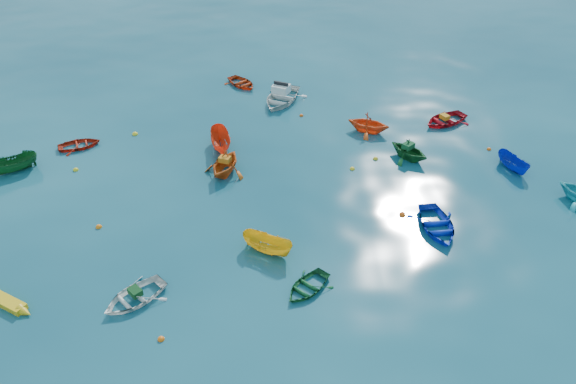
{
  "coord_description": "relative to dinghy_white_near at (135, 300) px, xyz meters",
  "views": [
    {
      "loc": [
        -0.56,
        -21.35,
        19.24
      ],
      "look_at": [
        0.0,
        5.0,
        0.4
      ],
      "focal_mm": 35.0,
      "sensor_mm": 36.0,
      "label": 1
    }
  ],
  "objects": [
    {
      "name": "tarp_orange_b",
      "position": [
        18.57,
        16.71,
        0.51
      ],
      "size": [
        0.71,
        0.76,
        0.3
      ],
      "primitive_type": "cube",
      "rotation": [
        0.0,
        0.0,
        -1.04
      ],
      "color": "orange",
      "rests_on": "dinghy_red_ne"
    },
    {
      "name": "ground",
      "position": [
        7.29,
        2.93,
        0.0
      ],
      "size": [
        160.0,
        160.0,
        0.0
      ],
      "primitive_type": "plane",
      "color": "#0A3A4A",
      "rests_on": "ground"
    },
    {
      "name": "sampan_yellow_mid",
      "position": [
        6.16,
        3.24,
        0.0
      ],
      "size": [
        3.02,
        2.34,
        1.11
      ],
      "primitive_type": "imported",
      "rotation": [
        0.0,
        0.0,
        1.06
      ],
      "color": "yellow",
      "rests_on": "ground"
    },
    {
      "name": "buoy_or_d",
      "position": [
        20.68,
        13.02,
        0.0
      ],
      "size": [
        0.29,
        0.29,
        0.29
      ],
      "primitive_type": "sphere",
      "color": "#E3540C",
      "rests_on": "ground"
    },
    {
      "name": "dinghy_orange_w",
      "position": [
        3.47,
        10.62,
        0.0
      ],
      "size": [
        3.51,
        3.76,
        1.6
      ],
      "primitive_type": "imported",
      "rotation": [
        0.0,
        0.0,
        -0.35
      ],
      "color": "#D25513",
      "rests_on": "ground"
    },
    {
      "name": "dinghy_orange_far",
      "position": [
        13.0,
        15.58,
        0.0
      ],
      "size": [
        3.61,
        3.4,
        1.52
      ],
      "primitive_type": "imported",
      "rotation": [
        0.0,
        0.0,
        1.18
      ],
      "color": "#F34E16",
      "rests_on": "ground"
    },
    {
      "name": "dinghy_red_nw",
      "position": [
        -6.43,
        13.94,
        0.0
      ],
      "size": [
        3.23,
        2.77,
        0.56
      ],
      "primitive_type": "imported",
      "rotation": [
        0.0,
        0.0,
        1.93
      ],
      "color": "red",
      "rests_on": "ground"
    },
    {
      "name": "dinghy_red_ne",
      "position": [
        18.66,
        16.76,
        0.0
      ],
      "size": [
        4.21,
        3.86,
        0.71
      ],
      "primitive_type": "imported",
      "rotation": [
        0.0,
        0.0,
        -1.04
      ],
      "color": "red",
      "rests_on": "ground"
    },
    {
      "name": "buoy_or_a",
      "position": [
        1.6,
        -2.35,
        0.0
      ],
      "size": [
        0.31,
        0.31,
        0.31
      ],
      "primitive_type": "sphere",
      "color": "#FE630D",
      "rests_on": "ground"
    },
    {
      "name": "motorboat_white",
      "position": [
        7.04,
        20.36,
        0.0
      ],
      "size": [
        4.68,
        5.31,
        1.51
      ],
      "primitive_type": "imported",
      "rotation": [
        0.0,
        0.0,
        -0.42
      ],
      "color": "silver",
      "rests_on": "ground"
    },
    {
      "name": "buoy_ye_c",
      "position": [
        11.38,
        10.86,
        0.0
      ],
      "size": [
        0.32,
        0.32,
        0.32
      ],
      "primitive_type": "sphere",
      "color": "yellow",
      "rests_on": "ground"
    },
    {
      "name": "sampan_green_far",
      "position": [
        -9.66,
        11.02,
        0.0
      ],
      "size": [
        3.23,
        2.59,
        1.19
      ],
      "primitive_type": "imported",
      "rotation": [
        0.0,
        0.0,
        -1.03
      ],
      "color": "#125021",
      "rests_on": "ground"
    },
    {
      "name": "dinghy_green_e",
      "position": [
        8.04,
        0.52,
        0.0
      ],
      "size": [
        3.17,
        3.23,
        0.55
      ],
      "primitive_type": "imported",
      "rotation": [
        0.0,
        0.0,
        -0.73
      ],
      "color": "#145629",
      "rests_on": "ground"
    },
    {
      "name": "sampan_blue_far",
      "position": [
        21.37,
        10.69,
        0.0
      ],
      "size": [
        1.83,
        2.77,
        1.0
      ],
      "primitive_type": "imported",
      "rotation": [
        0.0,
        0.0,
        0.36
      ],
      "color": "#0D23AD",
      "rests_on": "ground"
    },
    {
      "name": "buoy_or_e",
      "position": [
        8.48,
        18.02,
        0.0
      ],
      "size": [
        0.29,
        0.29,
        0.29
      ],
      "primitive_type": "sphere",
      "color": "#E44E0C",
      "rests_on": "ground"
    },
    {
      "name": "tarp_green_b",
      "position": [
        15.05,
        12.15,
        0.89
      ],
      "size": [
        0.89,
        0.88,
        0.35
      ],
      "primitive_type": "cube",
      "rotation": [
        0.0,
        0.0,
        0.73
      ],
      "color": "#124B24",
      "rests_on": "dinghy_green_n"
    },
    {
      "name": "dinghy_blue_se",
      "position": [
        15.23,
        4.9,
        0.0
      ],
      "size": [
        2.9,
        3.81,
        0.74
      ],
      "primitive_type": "imported",
      "rotation": [
        0.0,
        0.0,
        0.1
      ],
      "color": "#0F2EC5",
      "rests_on": "ground"
    },
    {
      "name": "tarp_orange_a",
      "position": [
        3.49,
        10.66,
        0.96
      ],
      "size": [
        0.81,
        0.71,
        0.33
      ],
      "primitive_type": "cube",
      "rotation": [
        0.0,
        0.0,
        -0.35
      ],
      "color": "orange",
      "rests_on": "dinghy_orange_w"
    },
    {
      "name": "dinghy_white_near",
      "position": [
        0.0,
        0.0,
        0.0
      ],
      "size": [
        3.79,
        3.75,
        0.65
      ],
      "primitive_type": "imported",
      "rotation": [
        0.0,
        0.0,
        -0.81
      ],
      "color": "white",
      "rests_on": "ground"
    },
    {
      "name": "tarp_green_a",
      "position": [
        0.07,
        0.07,
        0.47
      ],
      "size": [
        0.77,
        0.78,
        0.3
      ],
      "primitive_type": "cube",
      "rotation": [
        0.0,
        0.0,
        -0.81
      ],
      "color": "#0F3E18",
      "rests_on": "dinghy_white_near"
    },
    {
      "name": "dinghy_red_far",
      "position": [
        3.89,
        23.34,
        0.0
      ],
      "size": [
        3.48,
        3.62,
        0.61
      ],
      "primitive_type": "imported",
      "rotation": [
        0.0,
        0.0,
        0.67
      ],
      "color": "red",
      "rests_on": "ground"
    },
    {
      "name": "buoy_or_c",
      "position": [
        -3.03,
        5.41,
        0.0
      ],
      "size": [
        0.34,
        0.34,
        0.34
      ],
      "primitive_type": "sphere",
      "color": "orange",
      "rests_on": "ground"
    },
    {
      "name": "buoy_ye_d",
      "position": [
        -3.1,
        15.53,
        0.0
      ],
      "size": [
        0.39,
        0.39,
        0.39
      ],
      "primitive_type": "sphere",
      "color": "yellow",
      "rests_on": "ground"
    },
    {
      "name": "buoy_ye_b",
      "position": [
        -5.9,
        11.1,
        0.0
      ],
      "size": [
        0.34,
        0.34,
        0.34
      ],
      "primitive_type": "sphere",
      "color": "yellow",
      "rests_on": "ground"
    },
    {
      "name": "sampan_orange_n",
      "position": [
        3.01,
        13.52,
        0.0
      ],
      "size": [
        1.86,
        3.5,
        1.29
      ],
      "primitive_type": "imported",
      "rotation": [
        0.0,
        0.0,
        0.19
      ],
      "color": "#F13E16",
      "rests_on": "ground"
    },
    {
      "name": "dinghy_green_n",
      "position": [
        15.11,
        12.07,
        0.0
      ],
      "size": [
        3.59,
        3.61,
        1.44
      ],
      "primitive_type": "imported",
      "rotation": [
        0.0,
        0.0,
        0.73
      ],
      "color": "#135120",
      "rests_on": "ground"
    },
    {
      "name": "buoy_or_b",
      "position": [
        13.64,
        6.14,
        0.0
      ],
      "size": [
        0.37,
        0.37,
        0.37
      ],
      "primitive_type": "sphere",
      "color": "#FA520D",
      "rests_on": "ground"
    },
    {
      "name": "buoy_ye_e",
      "position": [
        13.01,
        12.0,
        0.0
      ],
      "size": [
        0.33,
        0.33,
        0.33
      ],
      "primitive_type": "sphere",
      "color": "yellow",
      "rests_on": "ground"
    },
    {
      "name": "buoy_ye_a",
      "position": [
        6.35,
        3.61,
        0.0
      ],
      "size": [
        0.29,
        0.29,
        0.29
      ],
      "primitive_type": "sphere",
      "color": "gold",
      "rests_on": "ground"
    }
  ]
}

